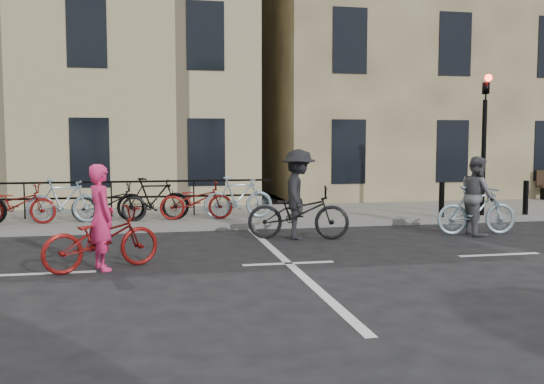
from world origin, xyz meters
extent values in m
plane|color=black|center=(0.00, 0.00, 0.00)|extent=(120.00, 120.00, 0.00)
cube|color=slate|center=(-4.00, 6.00, 0.07)|extent=(46.00, 4.00, 0.15)
cube|color=#83714F|center=(9.00, 13.00, 6.15)|extent=(14.00, 10.00, 12.00)
cylinder|color=black|center=(6.20, 4.35, 1.65)|extent=(0.12, 0.12, 3.00)
imported|color=black|center=(6.20, 4.35, 3.60)|extent=(0.15, 0.18, 0.90)
sphere|color=#FF0C05|center=(6.20, 4.23, 3.70)|extent=(0.18, 0.18, 0.18)
cylinder|color=black|center=(5.00, 4.25, 0.60)|extent=(0.14, 0.14, 0.90)
cylinder|color=black|center=(7.40, 4.25, 0.60)|extent=(0.14, 0.14, 0.90)
cube|color=black|center=(-3.82, 5.90, 0.62)|extent=(9.35, 0.04, 0.95)
imported|color=maroon|center=(-5.40, 5.00, 0.62)|extent=(1.80, 0.63, 0.95)
imported|color=#8CA7B7|center=(-4.35, 5.00, 0.68)|extent=(1.75, 0.49, 1.05)
imported|color=black|center=(-3.30, 5.00, 0.62)|extent=(1.80, 0.63, 0.95)
imported|color=black|center=(-2.25, 5.00, 0.68)|extent=(1.75, 0.49, 1.05)
imported|color=maroon|center=(-1.20, 5.00, 0.62)|extent=(1.80, 0.63, 0.95)
imported|color=#8CA7B7|center=(-0.15, 5.00, 0.68)|extent=(1.75, 0.49, 1.05)
imported|color=maroon|center=(-3.11, 0.15, 0.51)|extent=(2.06, 1.42, 1.02)
imported|color=#F22A6A|center=(-3.11, 0.15, 0.87)|extent=(0.64, 0.75, 1.74)
imported|color=#8CA7B7|center=(4.83, 2.25, 0.55)|extent=(1.86, 0.67, 1.10)
imported|color=#58585D|center=(4.83, 2.25, 0.88)|extent=(0.74, 0.91, 1.76)
imported|color=black|center=(0.78, 2.49, 0.57)|extent=(2.28, 1.26, 1.14)
imported|color=black|center=(0.78, 2.49, 0.96)|extent=(1.00, 1.38, 1.93)
camera|label=1|loc=(-2.30, -10.02, 2.14)|focal=40.00mm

